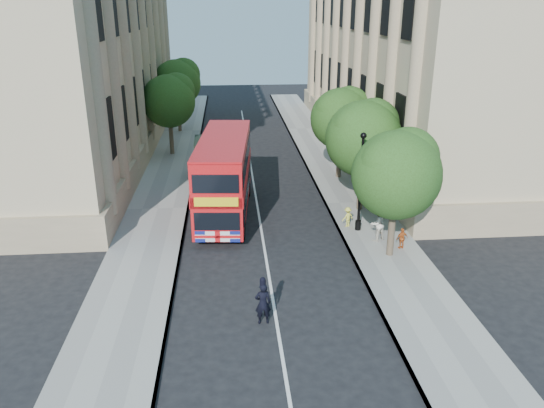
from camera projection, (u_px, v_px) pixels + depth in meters
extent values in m
plane|color=black|center=(272.00, 295.00, 21.67)|extent=(120.00, 120.00, 0.00)
cube|color=gray|center=(354.00, 203.00, 31.43)|extent=(3.50, 80.00, 0.12)
cube|color=gray|center=(158.00, 209.00, 30.51)|extent=(3.50, 80.00, 0.12)
cube|color=#C4AE88|center=(420.00, 33.00, 41.94)|extent=(12.00, 38.00, 18.00)
cube|color=#C4AE88|center=(62.00, 34.00, 39.75)|extent=(12.00, 38.00, 18.00)
cylinder|color=#473828|center=(392.00, 229.00, 24.42)|extent=(0.32, 0.32, 2.86)
sphere|color=#264517|center=(396.00, 175.00, 23.50)|extent=(4.00, 4.00, 4.00)
sphere|color=#264517|center=(408.00, 158.00, 23.69)|extent=(2.80, 2.80, 2.80)
sphere|color=#264517|center=(388.00, 166.00, 23.00)|extent=(2.60, 2.60, 2.60)
cylinder|color=#473828|center=(360.00, 186.00, 29.99)|extent=(0.32, 0.32, 2.99)
sphere|color=#264517|center=(363.00, 139.00, 29.03)|extent=(4.20, 4.20, 4.20)
sphere|color=#264517|center=(373.00, 125.00, 29.21)|extent=(2.94, 2.94, 2.94)
sphere|color=#264517|center=(356.00, 130.00, 28.51)|extent=(2.73, 2.73, 2.73)
cylinder|color=#473828|center=(339.00, 158.00, 35.60)|extent=(0.32, 0.32, 2.90)
sphere|color=#264517|center=(341.00, 119.00, 34.66)|extent=(4.00, 4.00, 4.00)
sphere|color=#264517|center=(349.00, 108.00, 34.85)|extent=(2.80, 2.80, 2.80)
sphere|color=#264517|center=(334.00, 112.00, 34.16)|extent=(2.60, 2.60, 2.60)
cylinder|color=#473828|center=(171.00, 136.00, 41.17)|extent=(0.32, 0.32, 2.99)
sphere|color=#264517|center=(169.00, 101.00, 40.20)|extent=(4.00, 4.00, 4.00)
sphere|color=#264517|center=(177.00, 91.00, 40.38)|extent=(2.80, 2.80, 2.80)
sphere|color=#264517|center=(161.00, 95.00, 39.69)|extent=(2.60, 2.60, 2.60)
cylinder|color=#473828|center=(179.00, 115.00, 48.59)|extent=(0.32, 0.32, 3.17)
sphere|color=#264517|center=(177.00, 83.00, 47.57)|extent=(4.20, 4.20, 4.20)
sphere|color=#264517|center=(184.00, 74.00, 47.74)|extent=(2.94, 2.94, 2.94)
sphere|color=#264517|center=(171.00, 77.00, 47.05)|extent=(2.73, 2.73, 2.73)
cylinder|color=black|center=(358.00, 225.00, 27.53)|extent=(0.30, 0.30, 0.50)
cylinder|color=black|center=(360.00, 184.00, 26.73)|extent=(0.14, 0.14, 5.00)
sphere|color=black|center=(364.00, 136.00, 25.85)|extent=(0.32, 0.32, 0.32)
cube|color=red|center=(225.00, 174.00, 29.08)|extent=(3.23, 9.52, 3.89)
cube|color=black|center=(225.00, 189.00, 29.38)|extent=(3.24, 8.94, 0.89)
cube|color=black|center=(224.00, 156.00, 28.72)|extent=(3.24, 8.94, 0.89)
cube|color=yellow|center=(216.00, 202.00, 24.66)|extent=(2.07, 0.25, 0.44)
cylinder|color=black|center=(198.00, 230.00, 26.66)|extent=(0.36, 1.00, 0.98)
cylinder|color=black|center=(242.00, 230.00, 26.67)|extent=(0.36, 1.00, 0.98)
cylinder|color=black|center=(212.00, 188.00, 32.64)|extent=(0.36, 1.00, 0.98)
cylinder|color=black|center=(248.00, 188.00, 32.65)|extent=(0.36, 1.00, 0.98)
cube|color=black|center=(209.00, 168.00, 34.03)|extent=(1.91, 1.73, 1.98)
cube|color=black|center=(209.00, 168.00, 33.20)|extent=(1.70, 0.13, 0.66)
cube|color=black|center=(209.00, 156.00, 35.89)|extent=(1.94, 3.05, 2.35)
cube|color=black|center=(210.00, 175.00, 35.76)|extent=(1.78, 4.55, 0.24)
cylinder|color=black|center=(196.00, 182.00, 34.17)|extent=(0.22, 0.76, 0.75)
cylinder|color=black|center=(223.00, 181.00, 34.34)|extent=(0.22, 0.76, 0.75)
cylinder|color=black|center=(198.00, 168.00, 37.06)|extent=(0.22, 0.76, 0.75)
cylinder|color=black|center=(222.00, 167.00, 37.23)|extent=(0.22, 0.76, 0.75)
imported|color=black|center=(263.00, 303.00, 19.48)|extent=(0.63, 0.44, 1.65)
imported|color=silver|center=(377.00, 224.00, 26.08)|extent=(1.09, 1.01, 1.79)
imported|color=#C55C22|center=(402.00, 238.00, 25.32)|extent=(0.66, 0.41, 1.05)
imported|color=#D4D148|center=(348.00, 217.00, 27.84)|extent=(0.80, 0.68, 1.07)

